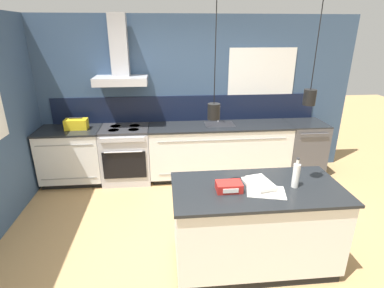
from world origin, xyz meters
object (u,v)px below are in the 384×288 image
object	(u,v)px
red_supply_box	(229,187)
dishwasher	(303,148)
yellow_toolbox	(76,124)
oven_range	(127,154)
bottle_on_island	(296,175)
book_stack	(260,184)

from	to	relation	value
red_supply_box	dishwasher	bearing A→B (deg)	50.09
red_supply_box	yellow_toolbox	xyz separation A→B (m)	(-1.96, 2.13, 0.04)
oven_range	bottle_on_island	size ratio (longest dim) A/B	2.96
book_stack	yellow_toolbox	size ratio (longest dim) A/B	1.08
dishwasher	yellow_toolbox	bearing A→B (deg)	180.00
oven_range	book_stack	size ratio (longest dim) A/B	2.48
bottle_on_island	book_stack	xyz separation A→B (m)	(-0.34, 0.05, -0.10)
dishwasher	red_supply_box	size ratio (longest dim) A/B	3.71
dishwasher	bottle_on_island	world-z (taller)	bottle_on_island
book_stack	red_supply_box	bearing A→B (deg)	-168.19
dishwasher	red_supply_box	distance (m)	2.82
book_stack	bottle_on_island	bearing A→B (deg)	-8.90
bottle_on_island	yellow_toolbox	bearing A→B (deg)	141.17
bottle_on_island	red_supply_box	distance (m)	0.67
oven_range	red_supply_box	xyz separation A→B (m)	(1.23, -2.12, 0.50)
oven_range	red_supply_box	bearing A→B (deg)	-59.86
dishwasher	red_supply_box	xyz separation A→B (m)	(-1.78, -2.13, 0.50)
oven_range	dishwasher	bearing A→B (deg)	0.08
oven_range	yellow_toolbox	bearing A→B (deg)	179.66
oven_range	red_supply_box	size ratio (longest dim) A/B	3.71
book_stack	red_supply_box	distance (m)	0.33
red_supply_box	book_stack	bearing A→B (deg)	11.81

